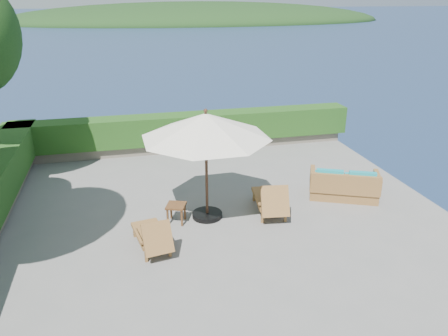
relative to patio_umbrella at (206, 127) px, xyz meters
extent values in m
plane|color=gray|center=(0.28, -0.24, -2.43)|extent=(12.00, 12.00, 0.00)
cube|color=#564D45|center=(0.28, -0.24, -3.98)|extent=(12.00, 12.00, 3.00)
plane|color=#152443|center=(0.28, -0.24, -5.43)|extent=(600.00, 600.00, 0.00)
ellipsoid|color=black|center=(25.28, 139.76, -5.43)|extent=(126.00, 57.60, 12.60)
cube|color=gray|center=(0.28, 5.36, -2.25)|extent=(12.00, 0.60, 0.36)
cube|color=#1F4313|center=(0.28, 5.36, -1.58)|extent=(12.40, 0.90, 1.00)
cylinder|color=black|center=(0.00, 0.00, -2.37)|extent=(1.02, 1.02, 0.12)
cylinder|color=#3B2315|center=(0.00, 0.00, -1.05)|extent=(0.09, 0.09, 2.77)
cone|color=white|center=(0.00, 0.00, 0.03)|extent=(4.24, 4.24, 0.61)
sphere|color=#3B2315|center=(0.00, 0.00, 0.40)|extent=(0.13, 0.13, 0.10)
cube|color=brown|center=(-1.68, -1.70, -2.31)|extent=(0.07, 0.07, 0.25)
cube|color=brown|center=(-1.16, -1.61, -2.31)|extent=(0.07, 0.07, 0.25)
cube|color=brown|center=(-1.88, -0.58, -2.31)|extent=(0.07, 0.07, 0.25)
cube|color=brown|center=(-1.36, -0.49, -2.31)|extent=(0.07, 0.07, 0.25)
cube|color=brown|center=(-1.54, -1.00, -2.15)|extent=(0.83, 1.32, 0.09)
cube|color=brown|center=(-1.41, -1.70, -1.88)|extent=(0.69, 0.50, 0.66)
cube|color=brown|center=(-1.82, -1.25, -2.00)|extent=(0.20, 0.81, 0.05)
cube|color=brown|center=(-1.18, -1.13, -2.00)|extent=(0.20, 0.81, 0.05)
cube|color=brown|center=(1.29, -0.62, -2.29)|extent=(0.07, 0.07, 0.27)
cube|color=brown|center=(1.88, -0.70, -2.29)|extent=(0.07, 0.07, 0.27)
cube|color=brown|center=(1.46, 0.63, -2.29)|extent=(0.07, 0.07, 0.27)
cube|color=brown|center=(2.05, 0.55, -2.29)|extent=(0.07, 0.07, 0.27)
cube|color=brown|center=(1.68, 0.07, -2.11)|extent=(0.87, 1.45, 0.10)
cube|color=brown|center=(1.58, -0.72, -1.82)|extent=(0.75, 0.53, 0.74)
cube|color=brown|center=(1.30, -0.09, -1.96)|extent=(0.18, 0.90, 0.05)
cube|color=brown|center=(2.01, -0.19, -1.96)|extent=(0.18, 0.90, 0.05)
cube|color=brown|center=(-1.04, -0.19, -2.21)|extent=(0.06, 0.06, 0.44)
cube|color=brown|center=(-0.70, -0.32, -2.21)|extent=(0.06, 0.06, 0.44)
cube|color=brown|center=(-0.91, 0.14, -2.21)|extent=(0.06, 0.06, 0.44)
cube|color=brown|center=(-0.58, 0.02, -2.21)|extent=(0.06, 0.06, 0.44)
cube|color=brown|center=(-0.81, -0.09, -1.97)|extent=(0.59, 0.59, 0.05)
cube|color=brown|center=(4.00, 0.30, -2.23)|extent=(2.07, 1.60, 0.41)
cube|color=brown|center=(3.83, -0.09, -1.87)|extent=(1.75, 0.88, 0.57)
cube|color=brown|center=(3.20, 0.66, -1.92)|extent=(0.49, 0.90, 0.46)
cube|color=brown|center=(4.81, -0.06, -1.92)|extent=(0.49, 0.90, 0.46)
cube|color=teal|center=(3.63, 0.52, -1.93)|extent=(1.03, 1.00, 0.19)
cube|color=teal|center=(4.42, 0.17, -1.93)|extent=(1.03, 1.00, 0.19)
cube|color=teal|center=(3.48, 0.18, -1.69)|extent=(0.72, 0.42, 0.37)
cube|color=teal|center=(4.27, -0.17, -1.69)|extent=(0.72, 0.42, 0.37)
camera|label=1|loc=(-1.91, -9.88, 2.95)|focal=35.00mm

